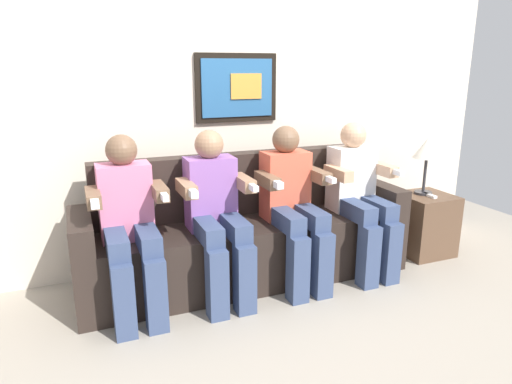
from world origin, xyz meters
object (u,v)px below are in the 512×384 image
at_px(table_lamp, 427,151).
at_px(spare_remote_on_table, 430,195).
at_px(side_table_right, 424,224).
at_px(person_rightmost, 360,193).
at_px(couch, 247,238).
at_px(person_leftmost, 129,220).
at_px(person_right_center, 292,201).
at_px(person_left_center, 216,210).

distance_m(table_lamp, spare_remote_on_table, 0.36).
height_order(side_table_right, table_lamp, table_lamp).
distance_m(person_rightmost, table_lamp, 0.74).
bearing_deg(couch, side_table_right, -4.02).
height_order(person_leftmost, person_rightmost, same).
relative_size(person_right_center, spare_remote_on_table, 8.54).
bearing_deg(person_left_center, table_lamp, 3.15).
bearing_deg(person_leftmost, table_lamp, 2.41).
distance_m(couch, spare_remote_on_table, 1.53).
height_order(couch, person_left_center, person_left_center).
bearing_deg(person_rightmost, spare_remote_on_table, 1.07).
relative_size(couch, side_table_right, 4.71).
height_order(table_lamp, spare_remote_on_table, table_lamp).
relative_size(table_lamp, spare_remote_on_table, 3.54).
relative_size(person_leftmost, side_table_right, 2.22).
bearing_deg(spare_remote_on_table, table_lamp, 84.39).
height_order(person_leftmost, side_table_right, person_leftmost).
bearing_deg(table_lamp, person_leftmost, -177.59).
relative_size(couch, person_rightmost, 2.12).
relative_size(side_table_right, table_lamp, 1.09).
relative_size(person_left_center, spare_remote_on_table, 8.54).
distance_m(couch, person_left_center, 0.44).
distance_m(person_left_center, person_rightmost, 1.10).
height_order(person_left_center, side_table_right, person_left_center).
distance_m(side_table_right, table_lamp, 0.61).
bearing_deg(person_right_center, person_leftmost, 180.00).
bearing_deg(person_right_center, couch, 148.54).
height_order(person_leftmost, spare_remote_on_table, person_leftmost).
bearing_deg(person_left_center, person_leftmost, 180.00).
relative_size(person_right_center, table_lamp, 2.41).
xyz_separation_m(person_left_center, person_right_center, (0.55, 0.00, 0.00)).
xyz_separation_m(person_rightmost, table_lamp, (0.69, 0.10, 0.25)).
xyz_separation_m(side_table_right, table_lamp, (-0.01, 0.04, 0.61)).
relative_size(person_left_center, person_right_center, 1.00).
xyz_separation_m(person_rightmost, spare_remote_on_table, (0.68, 0.01, -0.10)).
relative_size(couch, spare_remote_on_table, 18.10).
height_order(couch, person_leftmost, person_leftmost).
bearing_deg(side_table_right, spare_remote_on_table, -110.82).
relative_size(couch, person_leftmost, 2.12).
distance_m(couch, side_table_right, 1.53).
height_order(person_left_center, spare_remote_on_table, person_left_center).
bearing_deg(person_rightmost, table_lamp, 8.12).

